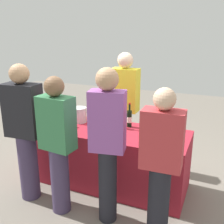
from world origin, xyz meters
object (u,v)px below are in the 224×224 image
object	(u,v)px
guest_2	(107,141)
wine_bottle_2	(120,120)
wine_bottle_1	(97,117)
wine_bottle_3	(129,118)
guest_1	(58,142)
wine_bottle_0	(63,113)
guest_0	(25,130)
wine_glass_0	(63,117)
guest_3	(161,161)
server_pouring	(125,105)
wine_bottle_4	(143,124)
wine_glass_2	(90,124)
wine_glass_1	(71,120)
ice_bucket	(79,115)

from	to	relation	value
guest_2	wine_bottle_2	bearing A→B (deg)	91.22
wine_bottle_1	wine_bottle_2	world-z (taller)	wine_bottle_1
wine_bottle_3	guest_1	size ratio (longest dim) A/B	0.21
wine_bottle_0	guest_0	world-z (taller)	guest_0
wine_glass_0	guest_3	xyz separation A→B (m)	(1.53, -0.64, -0.05)
wine_glass_0	server_pouring	world-z (taller)	server_pouring
wine_bottle_0	wine_bottle_4	world-z (taller)	wine_bottle_0
wine_bottle_1	guest_1	bearing A→B (deg)	-94.01
wine_bottle_1	wine_glass_0	distance (m)	0.48
wine_bottle_0	server_pouring	xyz separation A→B (m)	(0.73, 0.58, 0.05)
wine_bottle_1	wine_glass_2	world-z (taller)	wine_bottle_1
wine_bottle_3	guest_3	distance (m)	1.13
wine_glass_1	ice_bucket	size ratio (longest dim) A/B	0.65
server_pouring	wine_bottle_4	bearing A→B (deg)	131.31
server_pouring	wine_glass_2	bearing A→B (deg)	79.01
wine_bottle_4	guest_0	world-z (taller)	guest_0
wine_bottle_4	ice_bucket	world-z (taller)	wine_bottle_4
server_pouring	guest_0	distance (m)	1.56
guest_3	guest_1	bearing A→B (deg)	-179.30
server_pouring	guest_0	size ratio (longest dim) A/B	1.03
wine_bottle_4	server_pouring	xyz separation A→B (m)	(-0.46, 0.55, 0.06)
wine_bottle_1	guest_2	size ratio (longest dim) A/B	0.20
wine_bottle_0	wine_bottle_3	world-z (taller)	wine_bottle_3
guest_2	wine_glass_2	bearing A→B (deg)	120.70
ice_bucket	wine_bottle_4	bearing A→B (deg)	-0.82
ice_bucket	guest_1	size ratio (longest dim) A/B	0.13
wine_bottle_2	guest_2	xyz separation A→B (m)	(0.17, -0.82, 0.05)
wine_glass_0	guest_0	distance (m)	0.64
wine_bottle_3	guest_0	size ratio (longest dim) A/B	0.20
wine_bottle_2	ice_bucket	size ratio (longest dim) A/B	1.46
wine_glass_0	wine_bottle_1	bearing A→B (deg)	19.57
wine_glass_0	ice_bucket	world-z (taller)	ice_bucket
wine_glass_2	ice_bucket	bearing A→B (deg)	139.35
wine_bottle_3	guest_3	world-z (taller)	guest_3
wine_bottle_4	guest_3	bearing A→B (deg)	-62.78
wine_bottle_0	guest_2	world-z (taller)	guest_2
wine_bottle_1	server_pouring	distance (m)	0.60
wine_glass_1	guest_1	world-z (taller)	guest_1
wine_bottle_1	guest_0	size ratio (longest dim) A/B	0.20
wine_bottle_3	wine_glass_1	size ratio (longest dim) A/B	2.44
wine_bottle_1	wine_glass_0	size ratio (longest dim) A/B	2.29
wine_bottle_3	wine_glass_1	bearing A→B (deg)	-157.03
wine_bottle_2	guest_3	xyz separation A→B (m)	(0.74, -0.83, -0.05)
wine_glass_1	guest_1	xyz separation A→B (m)	(0.24, -0.67, -0.02)
wine_bottle_0	wine_bottle_1	bearing A→B (deg)	2.21
wine_bottle_2	wine_glass_1	distance (m)	0.68
wine_bottle_4	wine_glass_2	distance (m)	0.69
wine_bottle_1	ice_bucket	bearing A→B (deg)	174.34
ice_bucket	guest_2	size ratio (longest dim) A/B	0.12
wine_bottle_1	wine_bottle_3	distance (m)	0.45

